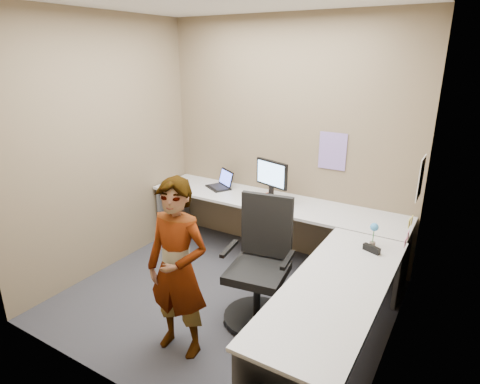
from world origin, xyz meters
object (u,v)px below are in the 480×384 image
Objects in this scene: monitor at (271,176)px; person at (178,269)px; office_chair at (260,273)px; desk at (284,241)px.

person is at bearing -70.76° from monitor.
monitor is 0.38× the size of office_chair.
office_chair is 0.81m from person.
desk is 0.47m from office_chair.
person is (-0.35, -0.68, 0.27)m from office_chair.
person reaches higher than desk.
monitor is 0.29× the size of person.
monitor reaches higher than desk.
monitor is 1.23m from office_chair.
person is at bearing -126.12° from office_chair.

